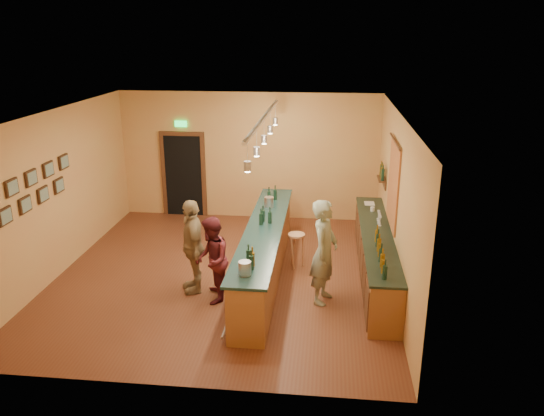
# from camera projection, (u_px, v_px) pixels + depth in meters

# --- Properties ---
(floor) EXTENTS (7.00, 7.00, 0.00)m
(floor) POSITION_uv_depth(u_px,v_px,m) (224.00, 275.00, 10.55)
(floor) COLOR brown
(floor) RESTS_ON ground
(ceiling) EXTENTS (6.50, 7.00, 0.02)m
(ceiling) POSITION_uv_depth(u_px,v_px,m) (219.00, 113.00, 9.53)
(ceiling) COLOR silver
(ceiling) RESTS_ON wall_back
(wall_back) EXTENTS (6.50, 0.02, 3.20)m
(wall_back) POSITION_uv_depth(u_px,v_px,m) (249.00, 156.00, 13.33)
(wall_back) COLOR #D0864E
(wall_back) RESTS_ON floor
(wall_front) EXTENTS (6.50, 0.02, 3.20)m
(wall_front) POSITION_uv_depth(u_px,v_px,m) (168.00, 281.00, 6.74)
(wall_front) COLOR #D0864E
(wall_front) RESTS_ON floor
(wall_left) EXTENTS (0.02, 7.00, 3.20)m
(wall_left) POSITION_uv_depth(u_px,v_px,m) (58.00, 193.00, 10.37)
(wall_left) COLOR #D0864E
(wall_left) RESTS_ON floor
(wall_right) EXTENTS (0.02, 7.00, 3.20)m
(wall_right) POSITION_uv_depth(u_px,v_px,m) (396.00, 204.00, 9.71)
(wall_right) COLOR #D0864E
(wall_right) RESTS_ON floor
(doorway) EXTENTS (1.15, 0.09, 2.48)m
(doorway) POSITION_uv_depth(u_px,v_px,m) (184.00, 173.00, 13.63)
(doorway) COLOR black
(doorway) RESTS_ON wall_back
(tapestry) EXTENTS (0.03, 1.40, 1.60)m
(tapestry) POSITION_uv_depth(u_px,v_px,m) (393.00, 185.00, 10.01)
(tapestry) COLOR maroon
(tapestry) RESTS_ON wall_right
(bottle_shelf) EXTENTS (0.17, 0.55, 0.54)m
(bottle_shelf) POSITION_uv_depth(u_px,v_px,m) (382.00, 174.00, 11.48)
(bottle_shelf) COLOR #442214
(bottle_shelf) RESTS_ON wall_right
(picture_grid) EXTENTS (0.06, 2.20, 0.70)m
(picture_grid) POSITION_uv_depth(u_px,v_px,m) (38.00, 186.00, 9.54)
(picture_grid) COLOR #382111
(picture_grid) RESTS_ON wall_left
(back_counter) EXTENTS (0.60, 4.55, 1.27)m
(back_counter) POSITION_uv_depth(u_px,v_px,m) (376.00, 255.00, 10.26)
(back_counter) COLOR brown
(back_counter) RESTS_ON floor
(tasting_bar) EXTENTS (0.74, 5.10, 1.38)m
(tasting_bar) POSITION_uv_depth(u_px,v_px,m) (265.00, 248.00, 10.27)
(tasting_bar) COLOR brown
(tasting_bar) RESTS_ON floor
(pendant_track) EXTENTS (0.11, 4.60, 0.50)m
(pendant_track) POSITION_uv_depth(u_px,v_px,m) (264.00, 126.00, 9.51)
(pendant_track) COLOR silver
(pendant_track) RESTS_ON ceiling
(bartender) EXTENTS (0.62, 0.79, 1.89)m
(bartender) POSITION_uv_depth(u_px,v_px,m) (324.00, 252.00, 9.26)
(bartender) COLOR gray
(bartender) RESTS_ON floor
(customer_a) EXTENTS (0.72, 0.85, 1.56)m
(customer_a) POSITION_uv_depth(u_px,v_px,m) (212.00, 260.00, 9.33)
(customer_a) COLOR #59191E
(customer_a) RESTS_ON floor
(customer_b) EXTENTS (0.79, 1.13, 1.77)m
(customer_b) POSITION_uv_depth(u_px,v_px,m) (193.00, 246.00, 9.66)
(customer_b) COLOR #997A51
(customer_b) RESTS_ON floor
(bar_stool) EXTENTS (0.35, 0.35, 0.72)m
(bar_stool) POSITION_uv_depth(u_px,v_px,m) (296.00, 241.00, 10.73)
(bar_stool) COLOR #AC6D4E
(bar_stool) RESTS_ON floor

